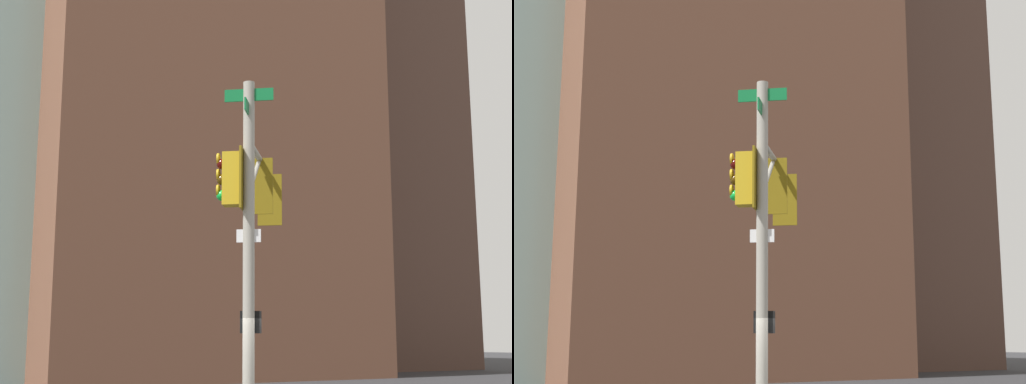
{
  "view_description": "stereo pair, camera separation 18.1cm",
  "coord_description": "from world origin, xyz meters",
  "views": [
    {
      "loc": [
        7.62,
        12.01,
        2.12
      ],
      "look_at": [
        -0.26,
        -0.61,
        4.98
      ],
      "focal_mm": 54.12,
      "sensor_mm": 36.0,
      "label": 1
    },
    {
      "loc": [
        7.46,
        12.11,
        2.12
      ],
      "look_at": [
        -0.26,
        -0.61,
        4.98
      ],
      "focal_mm": 54.12,
      "sensor_mm": 36.0,
      "label": 2
    }
  ],
  "objects": [
    {
      "name": "building_brick_midblock",
      "position": [
        -27.32,
        -37.12,
        19.61
      ],
      "size": [
        18.56,
        19.02,
        39.23
      ],
      "primitive_type": "cube",
      "color": "#4C3328",
      "rests_on": "ground_plane"
    },
    {
      "name": "signal_pole_assembly",
      "position": [
        -0.28,
        -0.72,
        4.53
      ],
      "size": [
        3.25,
        3.52,
        6.93
      ],
      "rotation": [
        0.0,
        0.0,
        4.01
      ],
      "color": "#9E998C",
      "rests_on": "ground_plane"
    },
    {
      "name": "building_brick_farside",
      "position": [
        -18.86,
        -48.09,
        16.31
      ],
      "size": [
        16.19,
        15.19,
        32.62
      ],
      "primitive_type": "cube",
      "color": "brown",
      "rests_on": "ground_plane"
    }
  ]
}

